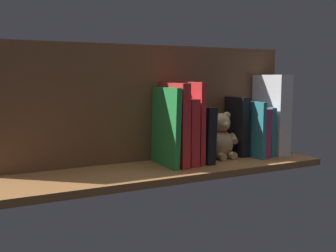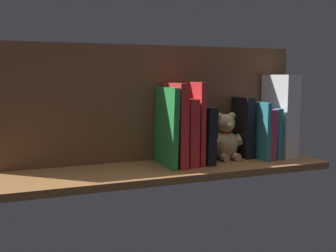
# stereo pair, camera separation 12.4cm
# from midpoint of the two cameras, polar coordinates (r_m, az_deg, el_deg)

# --- Properties ---
(ground_plane) EXTENTS (1.04, 0.28, 0.02)m
(ground_plane) POSITION_cam_midpoint_polar(r_m,az_deg,el_deg) (1.27, 2.82, -6.28)
(ground_plane) COLOR brown
(shelf_back_panel) EXTENTS (1.04, 0.02, 0.39)m
(shelf_back_panel) POSITION_cam_midpoint_polar(r_m,az_deg,el_deg) (1.34, 0.88, 3.28)
(shelf_back_panel) COLOR brown
(shelf_back_panel) RESTS_ON ground_plane
(dictionary_thick_white) EXTENTS (0.05, 0.16, 0.29)m
(dictionary_thick_white) POSITION_cam_midpoint_polar(r_m,az_deg,el_deg) (1.49, 18.02, 1.45)
(dictionary_thick_white) COLOR white
(dictionary_thick_white) RESTS_ON ground_plane
(book_0) EXTENTS (0.02, 0.15, 0.17)m
(book_0) POSITION_cam_midpoint_polar(r_m,az_deg,el_deg) (1.48, 16.45, -0.80)
(book_0) COLOR teal
(book_0) RESTS_ON ground_plane
(book_1) EXTENTS (0.03, 0.16, 0.17)m
(book_1) POSITION_cam_midpoint_polar(r_m,az_deg,el_deg) (1.45, 15.58, -0.93)
(book_1) COLOR #B23F72
(book_1) RESTS_ON ground_plane
(book_2) EXTENTS (0.01, 0.17, 0.20)m
(book_2) POSITION_cam_midpoint_polar(r_m,az_deg,el_deg) (1.43, 14.80, -0.54)
(book_2) COLOR teal
(book_2) RESTS_ON ground_plane
(book_3) EXTENTS (0.03, 0.11, 0.21)m
(book_3) POSITION_cam_midpoint_polar(r_m,az_deg,el_deg) (1.44, 13.12, -0.17)
(book_3) COLOR black
(book_3) RESTS_ON ground_plane
(teddy_bear) EXTENTS (0.13, 0.10, 0.16)m
(teddy_bear) POSITION_cam_midpoint_polar(r_m,az_deg,el_deg) (1.39, 10.77, -1.81)
(teddy_bear) COLOR tan
(teddy_bear) RESTS_ON ground_plane
(book_4) EXTENTS (0.04, 0.16, 0.18)m
(book_4) POSITION_cam_midpoint_polar(r_m,az_deg,el_deg) (1.33, 7.63, -1.20)
(book_4) COLOR black
(book_4) RESTS_ON ground_plane
(book_5) EXTENTS (0.02, 0.15, 0.26)m
(book_5) POSITION_cam_midpoint_polar(r_m,az_deg,el_deg) (1.31, 6.38, 0.49)
(book_5) COLOR red
(book_5) RESTS_ON ground_plane
(book_6) EXTENTS (0.03, 0.16, 0.21)m
(book_6) POSITION_cam_midpoint_polar(r_m,az_deg,el_deg) (1.30, 5.17, -0.74)
(book_6) COLOR red
(book_6) RESTS_ON ground_plane
(book_7) EXTENTS (0.03, 0.17, 0.26)m
(book_7) POSITION_cam_midpoint_polar(r_m,az_deg,el_deg) (1.27, 3.75, 0.26)
(book_7) COLOR red
(book_7) RESTS_ON ground_plane
(book_8) EXTENTS (0.03, 0.17, 0.25)m
(book_8) POSITION_cam_midpoint_polar(r_m,az_deg,el_deg) (1.26, 2.47, -0.12)
(book_8) COLOR green
(book_8) RESTS_ON ground_plane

